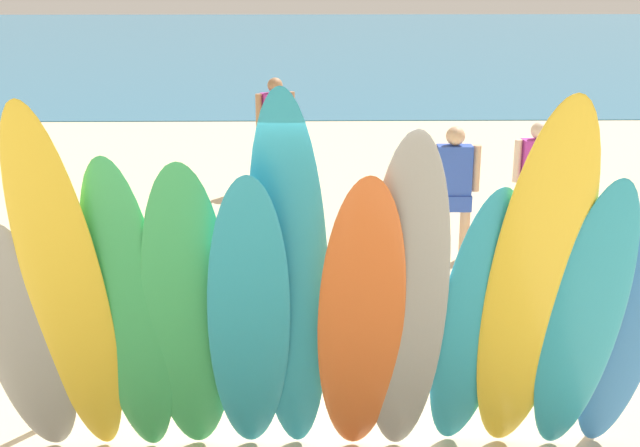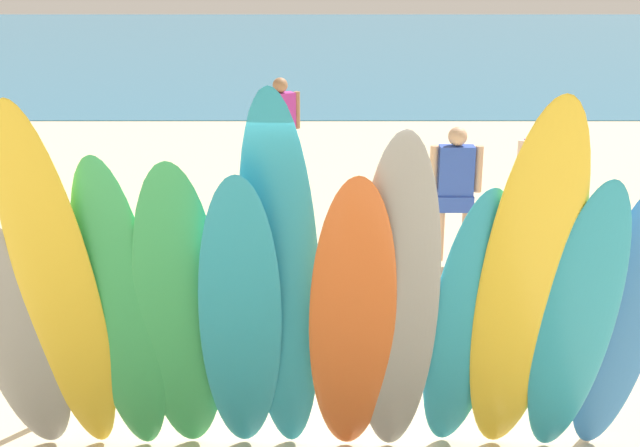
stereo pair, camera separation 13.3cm
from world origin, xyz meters
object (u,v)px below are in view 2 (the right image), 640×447
(surfboard_teal_5, at_px, (282,292))
(surfboard_teal_10, at_px, (575,331))
(surfboard_grey_0, at_px, (22,344))
(beachgoer_strolling, at_px, (540,176))
(surfboard_blue_11, at_px, (620,329))
(beachgoer_photographing, at_px, (456,185))
(surfboard_green_2, at_px, (124,319))
(beachgoer_by_water, at_px, (281,124))
(surfboard_grey_7, at_px, (397,311))
(surfboard_yellow_1, at_px, (62,300))
(surfboard_green_3, at_px, (182,321))
(surfboard_yellow_9, at_px, (524,299))
(surfboard_orange_6, at_px, (353,329))
(surfboard_rack, at_px, (320,356))
(surfboard_teal_4, at_px, (241,327))
(surfboard_teal_8, at_px, (466,330))

(surfboard_teal_5, distance_m, surfboard_teal_10, 1.85)
(surfboard_grey_0, distance_m, beachgoer_strolling, 6.59)
(surfboard_blue_11, bearing_deg, beachgoer_photographing, 96.55)
(surfboard_green_2, relative_size, surfboard_teal_5, 0.86)
(beachgoer_by_water, distance_m, beachgoer_photographing, 4.03)
(surfboard_grey_7, bearing_deg, surfboard_blue_11, 7.82)
(surfboard_grey_7, bearing_deg, surfboard_teal_5, 179.51)
(surfboard_yellow_1, relative_size, surfboard_blue_11, 1.29)
(surfboard_grey_0, relative_size, surfboard_green_3, 0.84)
(surfboard_grey_7, bearing_deg, surfboard_yellow_1, -176.09)
(surfboard_grey_7, distance_m, surfboard_yellow_9, 0.78)
(surfboard_orange_6, distance_m, beachgoer_photographing, 4.56)
(surfboard_blue_11, xyz_separation_m, beachgoer_photographing, (-0.38, 4.24, -0.16))
(surfboard_rack, bearing_deg, surfboard_green_3, -142.85)
(surfboard_grey_0, bearing_deg, beachgoer_photographing, 47.91)
(surfboard_grey_7, height_order, surfboard_yellow_9, surfboard_yellow_9)
(surfboard_yellow_1, xyz_separation_m, surfboard_orange_6, (1.78, 0.06, -0.22))
(surfboard_green_3, bearing_deg, surfboard_blue_11, -4.03)
(surfboard_green_2, height_order, surfboard_teal_4, surfboard_green_2)
(surfboard_orange_6, relative_size, surfboard_grey_7, 0.91)
(beachgoer_strolling, bearing_deg, surfboard_teal_8, 66.18)
(beachgoer_photographing, height_order, beachgoer_strolling, beachgoer_photographing)
(surfboard_rack, distance_m, surfboard_yellow_1, 1.92)
(surfboard_grey_7, bearing_deg, beachgoer_strolling, 68.82)
(surfboard_green_2, height_order, beachgoer_strolling, surfboard_green_2)
(surfboard_teal_5, bearing_deg, surfboard_teal_10, 3.00)
(surfboard_green_3, xyz_separation_m, surfboard_orange_6, (1.08, -0.07, -0.03))
(surfboard_teal_4, bearing_deg, surfboard_teal_10, -5.49)
(surfboard_teal_10, xyz_separation_m, beachgoer_by_water, (-2.20, 7.77, -0.15))
(surfboard_grey_0, bearing_deg, surfboard_teal_5, -5.67)
(surfboard_teal_5, bearing_deg, beachgoer_photographing, 71.41)
(surfboard_rack, relative_size, surfboard_teal_4, 1.78)
(surfboard_teal_10, distance_m, beachgoer_strolling, 4.98)
(surfboard_yellow_9, bearing_deg, surfboard_orange_6, 177.64)
(surfboard_green_3, bearing_deg, surfboard_teal_10, -6.60)
(surfboard_yellow_1, height_order, surfboard_teal_8, surfboard_yellow_1)
(surfboard_orange_6, bearing_deg, surfboard_green_2, 176.97)
(surfboard_teal_5, bearing_deg, surfboard_teal_4, -174.97)
(surfboard_teal_5, xyz_separation_m, beachgoer_photographing, (1.78, 4.33, -0.45))
(surfboard_blue_11, bearing_deg, surfboard_grey_0, -178.43)
(beachgoer_strolling, bearing_deg, surfboard_rack, 53.35)
(beachgoer_strolling, bearing_deg, surfboard_orange_6, 59.30)
(beachgoer_by_water, bearing_deg, surfboard_teal_10, 82.22)
(surfboard_rack, distance_m, surfboard_blue_11, 2.08)
(surfboard_green_2, bearing_deg, beachgoer_photographing, 57.12)
(surfboard_grey_0, height_order, surfboard_yellow_1, surfboard_yellow_1)
(surfboard_teal_4, distance_m, surfboard_teal_10, 2.09)
(surfboard_rack, distance_m, beachgoer_by_water, 7.08)
(surfboard_grey_0, distance_m, beachgoer_photographing, 5.48)
(surfboard_teal_10, bearing_deg, surfboard_blue_11, 22.34)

